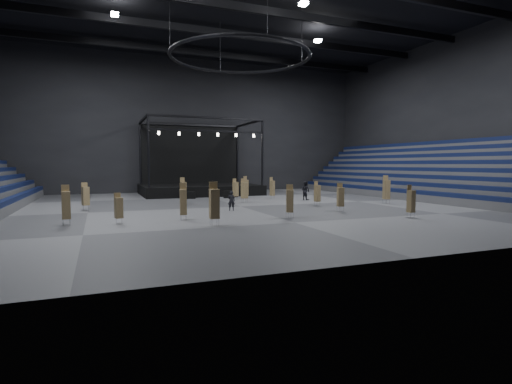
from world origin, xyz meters
name	(u,v)px	position (x,y,z in m)	size (l,w,h in m)	color
floor	(240,206)	(0.00, 0.00, 0.00)	(50.00, 50.00, 0.00)	#535356
wall_back	(189,125)	(0.00, 21.00, 9.00)	(50.00, 0.20, 18.00)	black
wall_front	(421,27)	(0.00, -21.00, 9.00)	(50.00, 0.20, 18.00)	black
wall_right	(454,116)	(25.00, 0.00, 9.00)	(0.20, 42.00, 18.00)	black
bleachers_right	(438,183)	(22.94, 0.00, 1.73)	(7.20, 40.00, 6.40)	#49494C
stage	(198,182)	(0.00, 16.24, 1.45)	(14.00, 10.00, 9.20)	black
truss_ring	(240,57)	(0.00, 0.00, 13.00)	(12.30, 12.30, 5.15)	black
roof_girders	(240,7)	(0.00, 0.00, 17.20)	(49.00, 30.35, 0.70)	black
flight_case_left	(190,195)	(-2.48, 9.59, 0.40)	(1.21, 0.61, 0.81)	black
flight_case_mid	(229,194)	(1.73, 8.78, 0.41)	(1.22, 0.61, 0.81)	black
flight_case_right	(233,194)	(2.55, 9.75, 0.35)	(1.06, 0.53, 0.70)	black
chair_stack_0	(236,189)	(1.73, 6.49, 1.17)	(0.61, 0.61, 2.24)	silver
chair_stack_1	(244,190)	(1.52, 3.16, 1.25)	(0.65, 0.65, 2.36)	silver
chair_stack_2	(214,203)	(-5.17, -9.95, 1.40)	(0.56, 0.56, 2.69)	silver
chair_stack_3	(340,196)	(6.26, -6.25, 1.18)	(0.57, 0.57, 2.25)	silver
chair_stack_4	(411,201)	(8.76, -11.27, 1.18)	(0.48, 0.48, 2.30)	silver
chair_stack_5	(272,188)	(5.78, 6.11, 1.20)	(0.53, 0.53, 2.36)	silver
chair_stack_6	(386,189)	(13.72, -2.69, 1.39)	(0.62, 0.62, 2.69)	silver
chair_stack_7	(183,191)	(-4.43, 3.26, 1.29)	(0.54, 0.54, 2.53)	silver
chair_stack_8	(317,193)	(6.75, -1.77, 1.14)	(0.53, 0.53, 2.20)	silver
chair_stack_9	(66,205)	(-13.55, -6.43, 1.29)	(0.54, 0.54, 2.50)	silver
chair_stack_10	(246,187)	(3.44, 8.01, 1.24)	(0.50, 0.50, 2.43)	silver
chair_stack_11	(119,207)	(-10.53, -6.93, 1.04)	(0.54, 0.54, 1.96)	silver
chair_stack_12	(183,201)	(-6.42, -6.76, 1.27)	(0.49, 0.49, 2.50)	silver
chair_stack_13	(290,200)	(0.70, -8.38, 1.23)	(0.64, 0.64, 2.34)	silver
chair_stack_14	(85,196)	(-12.68, 1.79, 1.20)	(0.64, 0.64, 2.27)	silver
man_center	(231,201)	(-1.72, -2.67, 0.80)	(0.58, 0.38, 1.60)	black
crew_member	(305,191)	(8.49, 3.61, 0.98)	(0.95, 0.74, 1.96)	black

